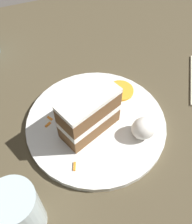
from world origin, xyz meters
name	(u,v)px	position (x,y,z in m)	size (l,w,h in m)	color
ground_plane	(85,127)	(0.00, 0.00, 0.00)	(6.00, 6.00, 0.00)	#4C4742
dining_table	(84,123)	(0.00, 0.00, 0.02)	(1.27, 0.95, 0.04)	#4C422D
plate	(96,123)	(-0.02, 0.03, 0.04)	(0.28, 0.28, 0.01)	white
cake_slice	(91,113)	(0.00, 0.04, 0.09)	(0.12, 0.09, 0.09)	brown
cream_dollop	(144,128)	(-0.09, 0.09, 0.07)	(0.05, 0.04, 0.04)	white
orange_garnish	(120,91)	(-0.09, -0.03, 0.05)	(0.06, 0.06, 0.01)	orange
carrot_shreds_scatter	(91,123)	(-0.01, 0.03, 0.05)	(0.20, 0.19, 0.00)	orange
drinking_glass	(20,213)	(0.15, 0.16, 0.08)	(0.07, 0.07, 0.10)	silver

